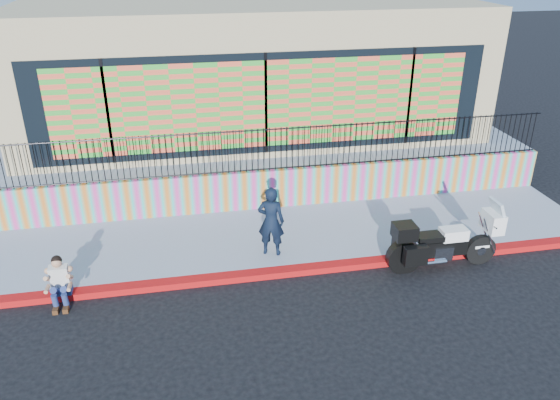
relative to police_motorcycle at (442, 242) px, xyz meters
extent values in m
plane|color=black|center=(-3.31, 0.38, -0.68)|extent=(90.00, 90.00, 0.00)
cube|color=#BC0D0D|center=(-3.31, 0.38, -0.61)|extent=(16.00, 0.30, 0.15)
cube|color=#8992A5|center=(-3.31, 2.03, -0.61)|extent=(16.00, 3.00, 0.15)
cube|color=#DD3A95|center=(-3.31, 3.63, 0.02)|extent=(16.00, 0.20, 1.10)
cube|color=#8992A5|center=(-3.31, 8.73, -0.06)|extent=(16.00, 10.00, 1.25)
cube|color=tan|center=(-3.31, 8.53, 2.57)|extent=(14.00, 8.00, 4.00)
cube|color=black|center=(-3.31, 4.51, 2.17)|extent=(12.60, 0.04, 2.80)
cube|color=#F95837|center=(-3.31, 4.48, 2.17)|extent=(11.48, 0.02, 2.40)
cylinder|color=black|center=(1.00, 0.00, -0.32)|extent=(0.73, 0.16, 0.73)
cylinder|color=black|center=(-0.90, 0.00, -0.32)|extent=(0.73, 0.16, 0.73)
cube|color=black|center=(0.05, 0.00, -0.13)|extent=(1.06, 0.31, 0.38)
cube|color=silver|center=(0.00, 0.00, -0.24)|extent=(0.45, 0.38, 0.33)
cube|color=white|center=(0.25, 0.00, 0.18)|extent=(0.61, 0.36, 0.27)
cube|color=black|center=(-0.34, 0.00, 0.16)|extent=(0.61, 0.38, 0.13)
cube|color=white|center=(1.20, 0.00, 0.41)|extent=(0.33, 0.58, 0.47)
cube|color=silver|center=(1.24, 0.00, 0.76)|extent=(0.20, 0.51, 0.38)
cube|color=black|center=(-0.95, 0.00, 0.37)|extent=(0.49, 0.47, 0.33)
cube|color=black|center=(-0.78, -0.33, -0.07)|extent=(0.53, 0.20, 0.45)
cube|color=black|center=(-0.78, 0.33, -0.07)|extent=(0.53, 0.20, 0.45)
cube|color=white|center=(1.00, 0.00, -0.21)|extent=(0.36, 0.18, 0.07)
imported|color=black|center=(-3.78, 1.13, 0.33)|extent=(0.73, 0.60, 1.72)
cube|color=navy|center=(-8.41, 0.36, -0.44)|extent=(0.36, 0.28, 0.18)
cube|color=silver|center=(-8.41, 0.32, -0.09)|extent=(0.38, 0.27, 0.54)
sphere|color=tan|center=(-8.41, 0.28, 0.27)|extent=(0.21, 0.21, 0.21)
cube|color=#472814|center=(-8.51, -0.08, -0.63)|extent=(0.11, 0.26, 0.10)
cube|color=#472814|center=(-8.31, -0.08, -0.63)|extent=(0.11, 0.26, 0.10)
camera|label=1|loc=(-5.70, -9.95, 6.26)|focal=35.00mm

